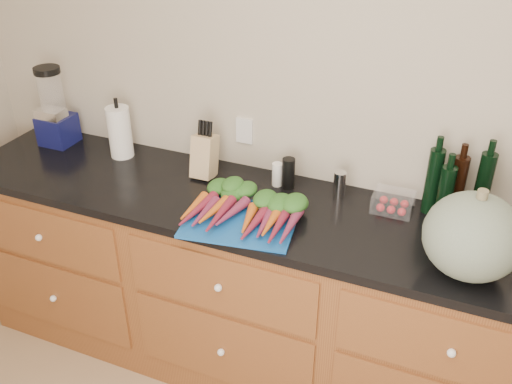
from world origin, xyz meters
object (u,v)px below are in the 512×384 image
at_px(paper_towel, 120,132).
at_px(tomato_box, 393,202).
at_px(squash, 473,236).
at_px(carrots, 245,209).
at_px(blender_appliance, 54,111).
at_px(cutting_board, 240,221).
at_px(knife_block, 205,156).

bearing_deg(paper_towel, tomato_box, 0.44).
bearing_deg(squash, paper_towel, 169.62).
distance_m(carrots, squash, 0.87).
height_order(carrots, blender_appliance, blender_appliance).
bearing_deg(tomato_box, paper_towel, -179.56).
bearing_deg(squash, tomato_box, 135.62).
xyz_separation_m(squash, paper_towel, (-1.63, 0.30, -0.03)).
bearing_deg(cutting_board, tomato_box, 31.31).
bearing_deg(blender_appliance, squash, -8.40).
xyz_separation_m(carrots, squash, (0.86, -0.02, 0.11)).
distance_m(squash, paper_towel, 1.66).
height_order(paper_towel, knife_block, paper_towel).
height_order(blender_appliance, knife_block, blender_appliance).
distance_m(paper_towel, tomato_box, 1.32).
height_order(cutting_board, knife_block, knife_block).
height_order(cutting_board, carrots, carrots).
distance_m(squash, tomato_box, 0.46).
xyz_separation_m(cutting_board, squash, (0.86, 0.02, 0.15)).
bearing_deg(squash, cutting_board, -178.58).
bearing_deg(knife_block, tomato_box, 2.02).
height_order(carrots, paper_towel, paper_towel).
height_order(carrots, squash, squash).
distance_m(carrots, tomato_box, 0.61).
distance_m(cutting_board, blender_appliance, 1.21).
xyz_separation_m(blender_appliance, tomato_box, (1.69, 0.01, -0.14)).
relative_size(carrots, knife_block, 2.37).
xyz_separation_m(knife_block, tomato_box, (0.85, 0.03, -0.06)).
bearing_deg(squash, knife_block, 166.57).
relative_size(knife_block, tomato_box, 1.18).
relative_size(blender_appliance, tomato_box, 2.43).
bearing_deg(cutting_board, knife_block, 135.87).
xyz_separation_m(cutting_board, paper_towel, (-0.77, 0.32, 0.12)).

